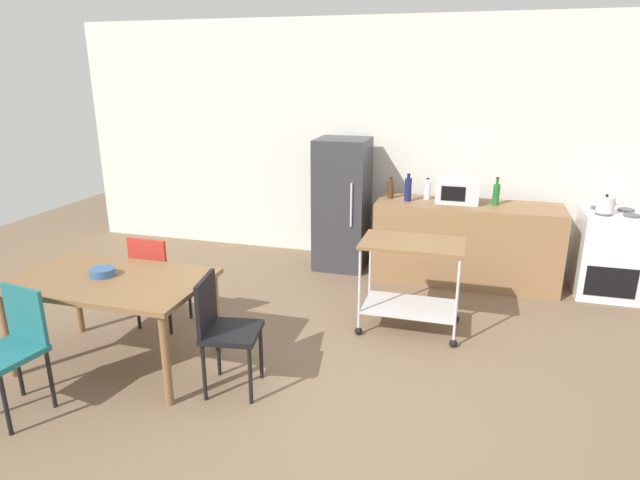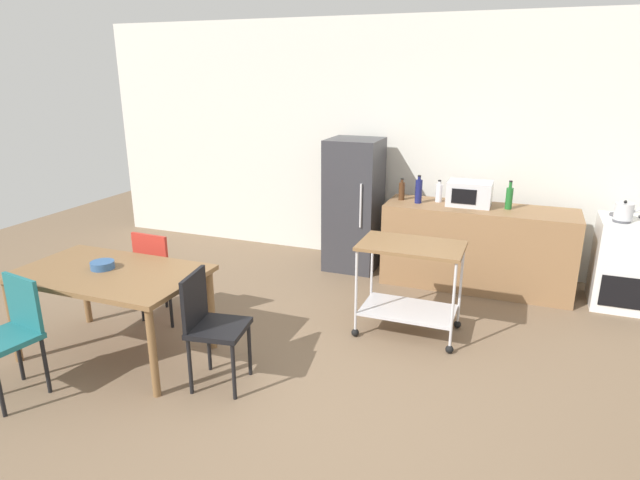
# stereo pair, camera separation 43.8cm
# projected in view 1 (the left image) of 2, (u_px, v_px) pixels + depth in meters

# --- Properties ---
(ground_plane) EXTENTS (12.00, 12.00, 0.00)m
(ground_plane) POSITION_uv_depth(u_px,v_px,m) (327.00, 394.00, 4.00)
(ground_plane) COLOR brown
(back_wall) EXTENTS (8.40, 0.12, 2.90)m
(back_wall) POSITION_uv_depth(u_px,v_px,m) (397.00, 143.00, 6.49)
(back_wall) COLOR silver
(back_wall) RESTS_ON ground_plane
(kitchen_counter) EXTENTS (2.00, 0.64, 0.90)m
(kitchen_counter) POSITION_uv_depth(u_px,v_px,m) (466.00, 243.00, 6.01)
(kitchen_counter) COLOR olive
(kitchen_counter) RESTS_ON ground_plane
(dining_table) EXTENTS (1.50, 0.90, 0.75)m
(dining_table) POSITION_uv_depth(u_px,v_px,m) (111.00, 288.00, 4.21)
(dining_table) COLOR brown
(dining_table) RESTS_ON ground_plane
(chair_teal) EXTENTS (0.46, 0.46, 0.89)m
(chair_teal) POSITION_uv_depth(u_px,v_px,m) (14.00, 343.00, 3.66)
(chair_teal) COLOR #1E666B
(chair_teal) RESTS_ON ground_plane
(chair_black) EXTENTS (0.46, 0.46, 0.89)m
(chair_black) POSITION_uv_depth(u_px,v_px,m) (223.00, 326.00, 3.92)
(chair_black) COLOR black
(chair_black) RESTS_ON ground_plane
(chair_red) EXTENTS (0.42, 0.42, 0.89)m
(chair_red) POSITION_uv_depth(u_px,v_px,m) (157.00, 275.00, 4.89)
(chair_red) COLOR #B72D23
(chair_red) RESTS_ON ground_plane
(stove_oven) EXTENTS (0.60, 0.61, 0.92)m
(stove_oven) POSITION_uv_depth(u_px,v_px,m) (608.00, 254.00, 5.64)
(stove_oven) COLOR white
(stove_oven) RESTS_ON ground_plane
(refrigerator) EXTENTS (0.60, 0.63, 1.55)m
(refrigerator) POSITION_uv_depth(u_px,v_px,m) (342.00, 204.00, 6.38)
(refrigerator) COLOR #333338
(refrigerator) RESTS_ON ground_plane
(kitchen_cart) EXTENTS (0.91, 0.57, 0.85)m
(kitchen_cart) POSITION_uv_depth(u_px,v_px,m) (411.00, 271.00, 4.83)
(kitchen_cart) COLOR brown
(kitchen_cart) RESTS_ON ground_plane
(bottle_wine) EXTENTS (0.07, 0.07, 0.24)m
(bottle_wine) POSITION_uv_depth(u_px,v_px,m) (391.00, 189.00, 6.10)
(bottle_wine) COLOR #4C2D19
(bottle_wine) RESTS_ON kitchen_counter
(bottle_sesame_oil) EXTENTS (0.08, 0.08, 0.31)m
(bottle_sesame_oil) POSITION_uv_depth(u_px,v_px,m) (408.00, 189.00, 5.96)
(bottle_sesame_oil) COLOR navy
(bottle_sesame_oil) RESTS_ON kitchen_counter
(bottle_sparkling_water) EXTENTS (0.07, 0.07, 0.24)m
(bottle_sparkling_water) POSITION_uv_depth(u_px,v_px,m) (427.00, 190.00, 6.04)
(bottle_sparkling_water) COLOR silver
(bottle_sparkling_water) RESTS_ON kitchen_counter
(microwave) EXTENTS (0.46, 0.35, 0.26)m
(microwave) POSITION_uv_depth(u_px,v_px,m) (458.00, 191.00, 5.91)
(microwave) COLOR silver
(microwave) RESTS_ON kitchen_counter
(bottle_soy_sauce) EXTENTS (0.07, 0.07, 0.30)m
(bottle_soy_sauce) POSITION_uv_depth(u_px,v_px,m) (496.00, 194.00, 5.79)
(bottle_soy_sauce) COLOR #1E6628
(bottle_soy_sauce) RESTS_ON kitchen_counter
(fruit_bowl) EXTENTS (0.19, 0.19, 0.06)m
(fruit_bowl) POSITION_uv_depth(u_px,v_px,m) (103.00, 272.00, 4.22)
(fruit_bowl) COLOR #33598C
(fruit_bowl) RESTS_ON dining_table
(kettle) EXTENTS (0.24, 0.17, 0.19)m
(kettle) POSITION_uv_depth(u_px,v_px,m) (606.00, 205.00, 5.42)
(kettle) COLOR silver
(kettle) RESTS_ON stove_oven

